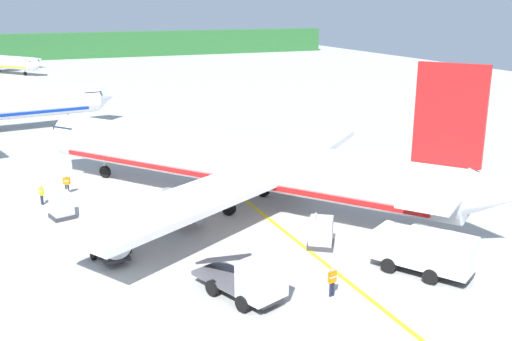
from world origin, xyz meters
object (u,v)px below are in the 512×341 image
object	(u,v)px
cargo_container_near	(61,206)
crew_loader_right	(146,211)
service_truck_fuel	(106,230)
service_truck_catering	(250,281)
crew_loader_left	(67,183)
cargo_container_mid	(321,232)
crew_supervisor	(41,193)
service_truck_baggage	(424,250)
crew_marshaller	(332,280)
airliner_foreground	(237,162)

from	to	relation	value
cargo_container_near	crew_loader_right	bearing A→B (deg)	-35.83
service_truck_fuel	service_truck_catering	bearing A→B (deg)	-58.97
crew_loader_left	crew_loader_right	bearing A→B (deg)	-65.58
cargo_container_mid	crew_supervisor	size ratio (longest dim) A/B	1.46
cargo_container_near	service_truck_baggage	bearing A→B (deg)	-44.09
cargo_container_mid	crew_supervisor	world-z (taller)	cargo_container_mid
service_truck_catering	crew_loader_left	bearing A→B (deg)	106.94
service_truck_baggage	crew_marshaller	distance (m)	6.42
cargo_container_near	cargo_container_mid	distance (m)	19.44
service_truck_fuel	crew_loader_left	distance (m)	13.28
airliner_foreground	crew_loader_right	world-z (taller)	airliner_foreground
crew_supervisor	crew_loader_left	bearing A→B (deg)	44.43
service_truck_baggage	cargo_container_mid	bearing A→B (deg)	122.02
airliner_foreground	crew_supervisor	world-z (taller)	airliner_foreground
service_truck_baggage	cargo_container_near	world-z (taller)	service_truck_baggage
service_truck_catering	crew_marshaller	size ratio (longest dim) A/B	3.67
crew_marshaller	crew_loader_right	size ratio (longest dim) A/B	0.94
service_truck_fuel	service_truck_baggage	world-z (taller)	service_truck_baggage
crew_loader_right	crew_supervisor	size ratio (longest dim) A/B	1.10
crew_loader_right	service_truck_catering	bearing A→B (deg)	-78.98
cargo_container_mid	crew_marshaller	distance (m)	6.79
cargo_container_mid	service_truck_fuel	bearing A→B (deg)	159.20
crew_loader_right	crew_loader_left	bearing A→B (deg)	114.42
service_truck_fuel	service_truck_catering	world-z (taller)	service_truck_catering
cargo_container_mid	crew_marshaller	bearing A→B (deg)	-113.62
service_truck_catering	service_truck_baggage	bearing A→B (deg)	-4.64
service_truck_fuel	service_truck_baggage	distance (m)	19.86
cargo_container_mid	crew_loader_left	bearing A→B (deg)	127.78
service_truck_baggage	crew_supervisor	size ratio (longest dim) A/B	3.75
crew_marshaller	crew_supervisor	xyz separation A→B (m)	(-13.51, 22.29, -0.04)
cargo_container_near	crew_loader_left	bearing A→B (deg)	80.55
crew_marshaller	crew_loader_left	bearing A→B (deg)	114.98
airliner_foreground	crew_marshaller	distance (m)	16.70
airliner_foreground	crew_supervisor	xyz separation A→B (m)	(-14.34, 5.79, -2.44)
cargo_container_near	crew_supervisor	world-z (taller)	cargo_container_near
service_truck_fuel	service_truck_catering	size ratio (longest dim) A/B	1.03
service_truck_catering	crew_loader_left	distance (m)	24.21
service_truck_catering	cargo_container_near	world-z (taller)	service_truck_catering
cargo_container_near	crew_supervisor	bearing A→B (deg)	107.16
airliner_foreground	cargo_container_near	xyz separation A→B (m)	(-13.17, 2.01, -2.43)
airliner_foreground	crew_loader_left	world-z (taller)	airliner_foreground
service_truck_fuel	crew_loader_left	world-z (taller)	service_truck_fuel
service_truck_fuel	service_truck_baggage	xyz separation A→B (m)	(16.67, -10.80, 0.09)
airliner_foreground	crew_supervisor	bearing A→B (deg)	158.02
service_truck_fuel	crew_marshaller	distance (m)	15.18
cargo_container_mid	crew_marshaller	world-z (taller)	cargo_container_mid
service_truck_fuel	cargo_container_near	distance (m)	7.64
service_truck_baggage	crew_loader_right	size ratio (longest dim) A/B	3.40
service_truck_baggage	service_truck_catering	distance (m)	10.73
service_truck_catering	crew_loader_right	xyz separation A→B (m)	(-2.60, 13.35, -0.14)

